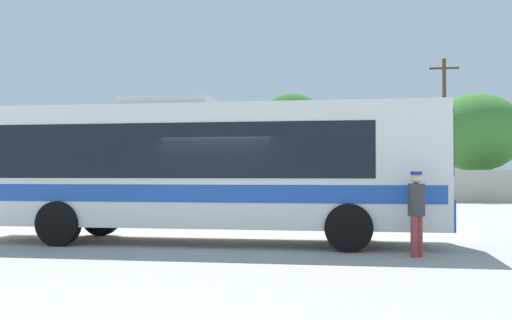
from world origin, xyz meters
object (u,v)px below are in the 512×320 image
at_px(attendant_by_bus_door, 416,208).
at_px(roadside_tree_left, 133,131).
at_px(roadside_tree_midright, 476,132).
at_px(parked_car_third_white, 323,191).
at_px(coach_bus_white_blue, 198,165).
at_px(parked_car_leftmost_silver, 86,190).
at_px(utility_pole_near, 444,126).
at_px(parked_car_second_red, 196,190).
at_px(roadside_tree_midleft, 292,120).

height_order(attendant_by_bus_door, roadside_tree_left, roadside_tree_left).
bearing_deg(roadside_tree_midright, parked_car_third_white, -139.37).
distance_m(coach_bus_white_blue, roadside_tree_midright, 29.38).
bearing_deg(coach_bus_white_blue, attendant_by_bus_door, -23.07).
relative_size(parked_car_leftmost_silver, utility_pole_near, 0.50).
bearing_deg(coach_bus_white_blue, parked_car_second_red, 102.02).
height_order(attendant_by_bus_door, parked_car_third_white, attendant_by_bus_door).
distance_m(parked_car_third_white, roadside_tree_left, 14.78).
bearing_deg(roadside_tree_midright, roadside_tree_midleft, -171.33).
bearing_deg(roadside_tree_midleft, parked_car_second_red, -125.97).
distance_m(parked_car_leftmost_silver, parked_car_second_red, 6.42).
height_order(parked_car_leftmost_silver, parked_car_third_white, parked_car_leftmost_silver).
bearing_deg(parked_car_second_red, attendant_by_bus_door, -66.44).
height_order(attendant_by_bus_door, roadside_tree_midleft, roadside_tree_midleft).
distance_m(parked_car_leftmost_silver, roadside_tree_midleft, 13.38).
xyz_separation_m(parked_car_third_white, roadside_tree_midright, (9.74, 8.36, 3.54)).
distance_m(attendant_by_bus_door, parked_car_third_white, 20.25).
bearing_deg(parked_car_leftmost_silver, roadside_tree_midleft, 28.25).
relative_size(parked_car_second_red, parked_car_third_white, 1.12).
bearing_deg(roadside_tree_midright, utility_pole_near, -151.65).
relative_size(coach_bus_white_blue, parked_car_leftmost_silver, 2.60).
bearing_deg(utility_pole_near, parked_car_leftmost_silver, -162.29).
relative_size(coach_bus_white_blue, parked_car_second_red, 2.52).
bearing_deg(attendant_by_bus_door, roadside_tree_midleft, 98.54).
bearing_deg(roadside_tree_midleft, roadside_tree_left, 177.95).
distance_m(roadside_tree_midleft, roadside_tree_midright, 11.88).
height_order(attendant_by_bus_door, roadside_tree_midright, roadside_tree_midright).
bearing_deg(roadside_tree_midright, attendant_by_bus_door, -105.13).
bearing_deg(utility_pole_near, parked_car_third_white, -136.46).
relative_size(parked_car_leftmost_silver, parked_car_third_white, 1.09).
relative_size(utility_pole_near, roadside_tree_midright, 1.30).
relative_size(coach_bus_white_blue, attendant_by_bus_door, 6.71).
bearing_deg(attendant_by_bus_door, parked_car_second_red, 113.56).
bearing_deg(roadside_tree_left, attendant_by_bus_door, -61.79).
distance_m(parked_car_third_white, roadside_tree_midleft, 8.09).
bearing_deg(coach_bus_white_blue, roadside_tree_midright, 64.40).
distance_m(attendant_by_bus_door, parked_car_leftmost_silver, 25.69).
distance_m(attendant_by_bus_door, roadside_tree_left, 30.94).
bearing_deg(attendant_by_bus_door, parked_car_third_white, 95.75).
relative_size(attendant_by_bus_door, utility_pole_near, 0.20).
height_order(attendant_by_bus_door, utility_pole_near, utility_pole_near).
distance_m(parked_car_second_red, roadside_tree_left, 9.74).
relative_size(roadside_tree_left, roadside_tree_midright, 0.88).
bearing_deg(coach_bus_white_blue, roadside_tree_midleft, 87.84).
bearing_deg(utility_pole_near, parked_car_second_red, -153.34).
bearing_deg(attendant_by_bus_door, roadside_tree_left, 118.21).
height_order(coach_bus_white_blue, roadside_tree_left, roadside_tree_left).
bearing_deg(attendant_by_bus_door, coach_bus_white_blue, 156.93).
relative_size(attendant_by_bus_door, roadside_tree_midright, 0.25).
distance_m(coach_bus_white_blue, parked_car_third_white, 18.32).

